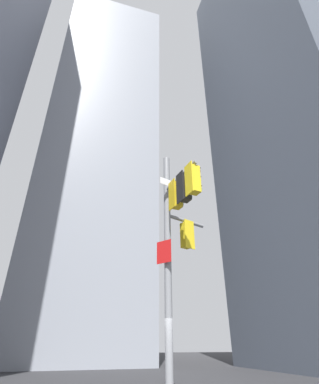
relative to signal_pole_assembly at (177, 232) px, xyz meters
The scene contains 3 objects.
building_tower_right 30.42m from the signal_pole_assembly, 24.21° to the left, with size 17.05×17.05×53.39m, color #4C5460.
building_mid_block 29.95m from the signal_pole_assembly, 95.47° to the left, with size 12.79×12.79×48.28m, color #9399A3.
signal_pole_assembly is the anchor object (origin of this frame).
Camera 1 is at (-3.08, -9.60, 1.78)m, focal length 26.70 mm.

